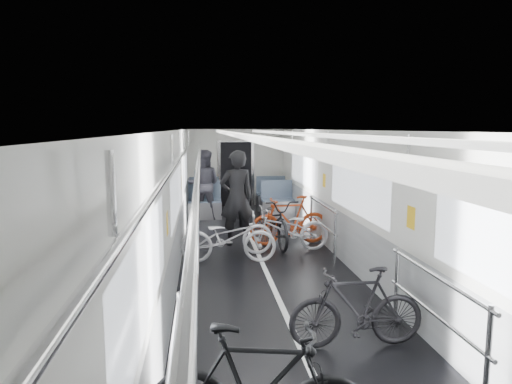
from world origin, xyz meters
The scene contains 8 objects.
car_shell centered at (0.00, 1.78, 1.13)m, with size 3.02×14.01×2.41m.
bike_left_far centered at (-0.61, 0.88, 0.46)m, with size 0.61×1.75×0.92m, color silver.
bike_right_near centered at (0.62, -2.55, 0.46)m, with size 0.43×1.53×0.92m, color black.
bike_right_mid centered at (0.57, 1.40, 0.46)m, with size 0.61×1.76×0.93m, color silver.
bike_right_far centered at (0.75, 2.00, 0.52)m, with size 0.49×1.72×1.03m, color #B33B16.
bike_aisle centered at (0.45, 2.04, 0.50)m, with size 0.67×1.91×1.00m, color black.
person_standing centered at (-0.35, 2.14, 0.99)m, with size 0.72×0.48×1.99m, color black.
person_seated centered at (-1.02, 5.03, 0.93)m, with size 0.91×0.71×1.86m, color #2F2E36.
Camera 1 is at (-1.07, -7.21, 2.44)m, focal length 32.00 mm.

